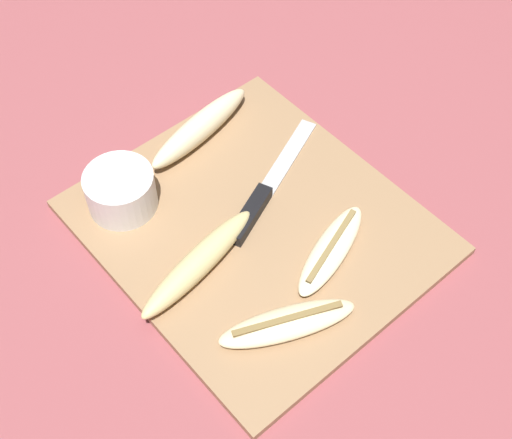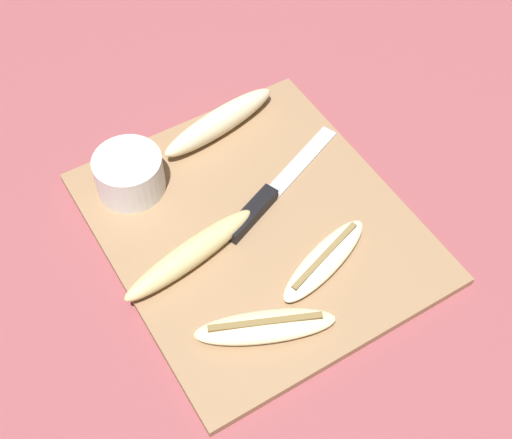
{
  "view_description": "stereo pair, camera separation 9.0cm",
  "coord_description": "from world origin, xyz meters",
  "views": [
    {
      "loc": [
        0.41,
        -0.35,
        0.75
      ],
      "look_at": [
        0.0,
        0.0,
        0.02
      ],
      "focal_mm": 50.0,
      "sensor_mm": 36.0,
      "label": 1
    },
    {
      "loc": [
        0.46,
        -0.28,
        0.75
      ],
      "look_at": [
        0.0,
        0.0,
        0.02
      ],
      "focal_mm": 50.0,
      "sensor_mm": 36.0,
      "label": 2
    }
  ],
  "objects": [
    {
      "name": "ground_plane",
      "position": [
        0.0,
        0.0,
        0.0
      ],
      "size": [
        4.0,
        4.0,
        0.0
      ],
      "primitive_type": "plane",
      "color": "#93474C"
    },
    {
      "name": "cutting_board",
      "position": [
        0.0,
        0.0,
        0.01
      ],
      "size": [
        0.42,
        0.37,
        0.01
      ],
      "color": "#997551",
      "rests_on": "ground_plane"
    },
    {
      "name": "knife",
      "position": [
        -0.02,
        0.02,
        0.02
      ],
      "size": [
        0.11,
        0.23,
        0.02
      ],
      "rotation": [
        0.0,
        0.0,
        0.4
      ],
      "color": "black",
      "rests_on": "cutting_board"
    },
    {
      "name": "banana_spotted_left",
      "position": [
        0.01,
        -0.1,
        0.03
      ],
      "size": [
        0.07,
        0.2,
        0.03
      ],
      "rotation": [
        0.0,
        0.0,
        3.33
      ],
      "color": "#DBC684",
      "rests_on": "cutting_board"
    },
    {
      "name": "banana_bright_far",
      "position": [
        0.1,
        0.04,
        0.02
      ],
      "size": [
        0.09,
        0.16,
        0.02
      ],
      "rotation": [
        0.0,
        0.0,
        3.47
      ],
      "color": "beige",
      "rests_on": "cutting_board"
    },
    {
      "name": "banana_pale_long",
      "position": [
        -0.17,
        0.04,
        0.03
      ],
      "size": [
        0.07,
        0.19,
        0.04
      ],
      "rotation": [
        0.0,
        0.0,
        3.32
      ],
      "color": "beige",
      "rests_on": "cutting_board"
    },
    {
      "name": "banana_cream_curved",
      "position": [
        0.14,
        -0.07,
        0.02
      ],
      "size": [
        0.1,
        0.17,
        0.02
      ],
      "rotation": [
        0.0,
        0.0,
        2.73
      ],
      "color": "beige",
      "rests_on": "cutting_board"
    },
    {
      "name": "prep_bowl",
      "position": [
        -0.14,
        -0.11,
        0.04
      ],
      "size": [
        0.09,
        0.09,
        0.05
      ],
      "color": "white",
      "rests_on": "cutting_board"
    }
  ]
}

